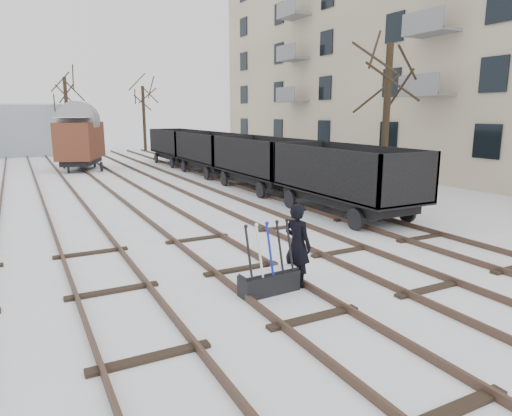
{
  "coord_description": "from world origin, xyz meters",
  "views": [
    {
      "loc": [
        -4.51,
        -6.33,
        3.67
      ],
      "look_at": [
        1.01,
        4.19,
        1.2
      ],
      "focal_mm": 32.0,
      "sensor_mm": 36.0,
      "label": 1
    }
  ],
  "objects_px": {
    "worker": "(298,245)",
    "freight_wagon_a": "(345,189)",
    "ground_frame": "(269,280)",
    "box_van_wagon": "(80,139)"
  },
  "relations": [
    {
      "from": "ground_frame",
      "to": "box_van_wagon",
      "type": "xyz_separation_m",
      "value": [
        -0.61,
        24.18,
        1.73
      ]
    },
    {
      "from": "ground_frame",
      "to": "worker",
      "type": "distance_m",
      "value": 0.98
    },
    {
      "from": "ground_frame",
      "to": "box_van_wagon",
      "type": "height_order",
      "value": "box_van_wagon"
    },
    {
      "from": "ground_frame",
      "to": "worker",
      "type": "relative_size",
      "value": 0.82
    },
    {
      "from": "freight_wagon_a",
      "to": "ground_frame",
      "type": "bearing_deg",
      "value": -139.39
    },
    {
      "from": "box_van_wagon",
      "to": "worker",
      "type": "bearing_deg",
      "value": -65.7
    },
    {
      "from": "ground_frame",
      "to": "freight_wagon_a",
      "type": "relative_size",
      "value": 0.24
    },
    {
      "from": "worker",
      "to": "freight_wagon_a",
      "type": "xyz_separation_m",
      "value": [
        5.36,
        5.14,
        0.05
      ]
    },
    {
      "from": "worker",
      "to": "freight_wagon_a",
      "type": "height_order",
      "value": "freight_wagon_a"
    },
    {
      "from": "worker",
      "to": "box_van_wagon",
      "type": "relative_size",
      "value": 0.36
    }
  ]
}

